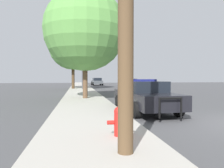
% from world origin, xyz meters
% --- Properties ---
extents(sidewalk_left, '(3.00, 110.00, 0.13)m').
position_xyz_m(sidewalk_left, '(-5.10, 0.00, 0.07)').
color(sidewalk_left, '#ADA89E').
rests_on(sidewalk_left, ground_plane).
extents(police_car, '(2.19, 5.12, 1.50)m').
position_xyz_m(police_car, '(-2.45, 3.20, 0.75)').
color(police_car, black).
rests_on(police_car, ground_plane).
extents(fire_hydrant, '(0.61, 0.27, 0.74)m').
position_xyz_m(fire_hydrant, '(-4.51, -1.29, 0.52)').
color(fire_hydrant, red).
rests_on(fire_hydrant, sidewalk_left).
extents(traffic_light, '(3.34, 0.35, 5.05)m').
position_xyz_m(traffic_light, '(-3.62, 20.81, 3.68)').
color(traffic_light, '#424247').
rests_on(traffic_light, sidewalk_left).
extents(car_background_oncoming, '(2.20, 4.81, 1.37)m').
position_xyz_m(car_background_oncoming, '(1.79, 23.28, 0.74)').
color(car_background_oncoming, maroon).
rests_on(car_background_oncoming, ground_plane).
extents(car_background_distant, '(2.14, 4.02, 1.45)m').
position_xyz_m(car_background_distant, '(-1.84, 35.53, 0.76)').
color(car_background_distant, '#474C51').
rests_on(car_background_distant, ground_plane).
extents(tree_sidewalk_near, '(5.73, 5.73, 7.62)m').
position_xyz_m(tree_sidewalk_near, '(-5.01, 8.77, 4.88)').
color(tree_sidewalk_near, brown).
rests_on(tree_sidewalk_near, sidewalk_left).
extents(tree_sidewalk_mid, '(6.11, 6.11, 8.53)m').
position_xyz_m(tree_sidewalk_mid, '(-6.11, 21.80, 5.59)').
color(tree_sidewalk_mid, '#4C3823').
rests_on(tree_sidewalk_mid, sidewalk_left).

